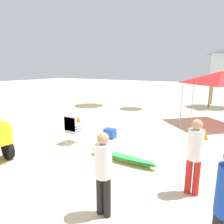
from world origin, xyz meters
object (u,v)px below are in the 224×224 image
object	(u,v)px
beach_umbrella_left	(138,89)
cooler_box	(110,133)
lifeguard_near_left	(195,152)
popup_canopy	(222,78)
traffic_cone_far	(78,121)
stacked_plastic_chairs	(72,126)
beach_umbrella_mid	(94,88)
traffic_cone_near	(204,133)
lifeguard_near_center	(103,169)
surfboard_pile	(121,157)

from	to	relation	value
beach_umbrella_left	cooler_box	xyz separation A→B (m)	(1.55, -6.12, -1.16)
lifeguard_near_left	popup_canopy	size ratio (longest dim) A/B	0.57
lifeguard_near_left	traffic_cone_far	size ratio (longest dim) A/B	3.34
stacked_plastic_chairs	popup_canopy	bearing A→B (deg)	52.87
lifeguard_near_left	beach_umbrella_mid	bearing A→B (deg)	136.72
lifeguard_near_left	stacked_plastic_chairs	bearing A→B (deg)	167.07
popup_canopy	stacked_plastic_chairs	bearing A→B (deg)	-127.13
popup_canopy	beach_umbrella_left	xyz separation A→B (m)	(-5.04, 1.58, -0.95)
popup_canopy	traffic_cone_near	bearing A→B (deg)	-95.32
lifeguard_near_left	cooler_box	world-z (taller)	lifeguard_near_left
lifeguard_near_center	traffic_cone_near	xyz separation A→B (m)	(1.05, 5.56, -0.69)
lifeguard_near_left	beach_umbrella_mid	distance (m)	11.40
stacked_plastic_chairs	lifeguard_near_left	distance (m)	4.48
traffic_cone_near	traffic_cone_far	world-z (taller)	traffic_cone_far
popup_canopy	traffic_cone_near	xyz separation A→B (m)	(-0.26, -2.75, -2.05)
beach_umbrella_mid	traffic_cone_near	bearing A→B (deg)	-25.28
stacked_plastic_chairs	traffic_cone_far	bearing A→B (deg)	124.85
stacked_plastic_chairs	surfboard_pile	xyz separation A→B (m)	(2.25, -0.37, -0.53)
lifeguard_near_center	cooler_box	size ratio (longest dim) A/B	3.67
beach_umbrella_left	traffic_cone_near	world-z (taller)	beach_umbrella_left
popup_canopy	lifeguard_near_left	bearing A→B (deg)	-90.06
stacked_plastic_chairs	beach_umbrella_mid	distance (m)	7.90
popup_canopy	cooler_box	xyz separation A→B (m)	(-3.49, -4.54, -2.11)
lifeguard_near_center	beach_umbrella_left	distance (m)	10.58
lifeguard_near_left	traffic_cone_far	distance (m)	6.40
beach_umbrella_mid	cooler_box	xyz separation A→B (m)	(4.81, -5.58, -1.16)
stacked_plastic_chairs	cooler_box	size ratio (longest dim) A/B	2.49
surfboard_pile	traffic_cone_far	size ratio (longest dim) A/B	4.43
lifeguard_near_left	lifeguard_near_center	distance (m)	2.02
stacked_plastic_chairs	cooler_box	world-z (taller)	stacked_plastic_chairs
lifeguard_near_center	surfboard_pile	bearing A→B (deg)	110.27
stacked_plastic_chairs	popup_canopy	world-z (taller)	popup_canopy
lifeguard_near_center	beach_umbrella_left	world-z (taller)	beach_umbrella_left
stacked_plastic_chairs	lifeguard_near_left	size ratio (longest dim) A/B	0.65
stacked_plastic_chairs	traffic_cone_far	world-z (taller)	stacked_plastic_chairs
popup_canopy	traffic_cone_far	world-z (taller)	popup_canopy
traffic_cone_near	beach_umbrella_mid	bearing A→B (deg)	154.72
lifeguard_near_left	lifeguard_near_center	xyz separation A→B (m)	(-1.30, -1.55, -0.04)
traffic_cone_far	popup_canopy	bearing A→B (deg)	34.34
surfboard_pile	beach_umbrella_mid	distance (m)	9.56
beach_umbrella_mid	traffic_cone_far	xyz separation A→B (m)	(2.63, -4.93, -1.09)
stacked_plastic_chairs	popup_canopy	size ratio (longest dim) A/B	0.37
surfboard_pile	traffic_cone_near	size ratio (longest dim) A/B	4.59
popup_canopy	beach_umbrella_mid	bearing A→B (deg)	172.80
beach_umbrella_mid	traffic_cone_far	size ratio (longest dim) A/B	4.31
traffic_cone_far	lifeguard_near_center	bearing A→B (deg)	-45.44
cooler_box	stacked_plastic_chairs	bearing A→B (deg)	-125.32
beach_umbrella_left	cooler_box	distance (m)	6.42
stacked_plastic_chairs	beach_umbrella_mid	world-z (taller)	beach_umbrella_mid
traffic_cone_far	stacked_plastic_chairs	bearing A→B (deg)	-55.15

